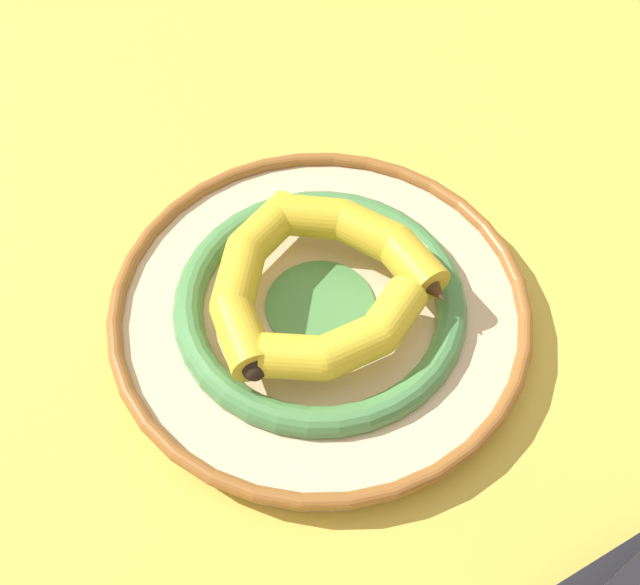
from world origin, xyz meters
TOP-DOWN VIEW (x-y plane):
  - ground_plane at (0.00, 0.00)m, footprint 2.80×2.80m
  - decorative_bowl at (0.01, 0.02)m, footprint 0.38×0.38m
  - banana_a at (-0.05, 0.01)m, footprint 0.09×0.18m
  - banana_b at (0.05, -0.02)m, footprint 0.17×0.14m
  - banana_c at (0.03, 0.08)m, footprint 0.17×0.09m

SIDE VIEW (x-z plane):
  - ground_plane at x=0.00m, z-range 0.00..0.00m
  - decorative_bowl at x=0.01m, z-range 0.00..0.04m
  - banana_c at x=0.03m, z-range 0.04..0.07m
  - banana_b at x=0.05m, z-range 0.04..0.07m
  - banana_a at x=-0.05m, z-range 0.04..0.08m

